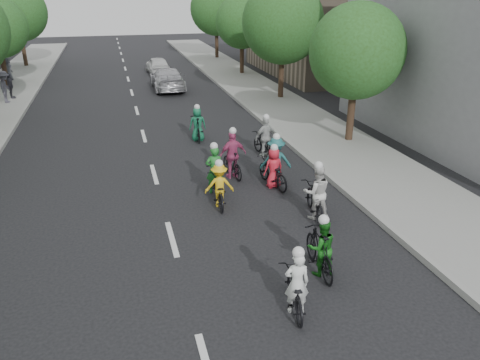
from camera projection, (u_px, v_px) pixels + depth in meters
name	position (u px, v px, depth m)	size (l,w,h in m)	color
ground	(172.00, 239.00, 12.97)	(120.00, 120.00, 0.00)	black
curb_left	(3.00, 145.00, 20.38)	(0.18, 80.00, 0.18)	#999993
sidewalk_right	(303.00, 122.00, 23.79)	(4.00, 80.00, 0.15)	gray
curb_right	(266.00, 125.00, 23.31)	(0.18, 80.00, 0.18)	#999993
bldg_se	(332.00, 20.00, 36.70)	(10.00, 14.00, 8.00)	gray
tree_l_5	(17.00, 12.00, 38.65)	(4.80, 4.80, 6.93)	black
tree_r_0	(357.00, 52.00, 19.46)	(4.00, 4.00, 5.97)	black
tree_r_1	(283.00, 23.00, 27.27)	(4.80, 4.80, 6.93)	black
tree_r_2	(242.00, 22.00, 35.50)	(4.00, 4.00, 5.97)	black
tree_r_3	(216.00, 9.00, 43.31)	(4.80, 4.80, 6.93)	black
cyclist_0	(295.00, 289.00, 9.96)	(0.91, 1.78, 1.59)	black
cyclist_1	(320.00, 250.00, 11.24)	(0.74, 1.91, 1.59)	black
cyclist_2	(219.00, 188.00, 14.76)	(0.97, 1.85, 1.57)	black
cyclist_3	(233.00, 159.00, 16.92)	(1.08, 1.73, 1.90)	black
cyclist_4	(273.00, 171.00, 16.17)	(1.00, 2.02, 1.57)	black
cyclist_5	(214.00, 175.00, 15.72)	(0.61, 1.48, 1.78)	black
cyclist_6	(316.00, 197.00, 13.97)	(1.00, 2.02, 1.82)	black
cyclist_7	(275.00, 164.00, 16.41)	(1.19, 1.76, 1.85)	black
cyclist_8	(265.00, 142.00, 19.04)	(1.03, 1.95, 1.80)	black
cyclist_9	(197.00, 127.00, 21.03)	(0.78, 1.87, 1.68)	black
follow_car_lead	(167.00, 79.00, 31.41)	(2.02, 4.97, 1.44)	#BABABF
follow_car_trail	(158.00, 65.00, 37.16)	(1.57, 3.91, 1.33)	silver
spectator_0	(5.00, 87.00, 27.16)	(1.18, 0.68, 1.83)	#4C4A57
spectator_1	(10.00, 86.00, 28.25)	(0.90, 0.37, 1.53)	#45444F
spectator_2	(8.00, 69.00, 33.71)	(0.79, 0.52, 1.62)	#545462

